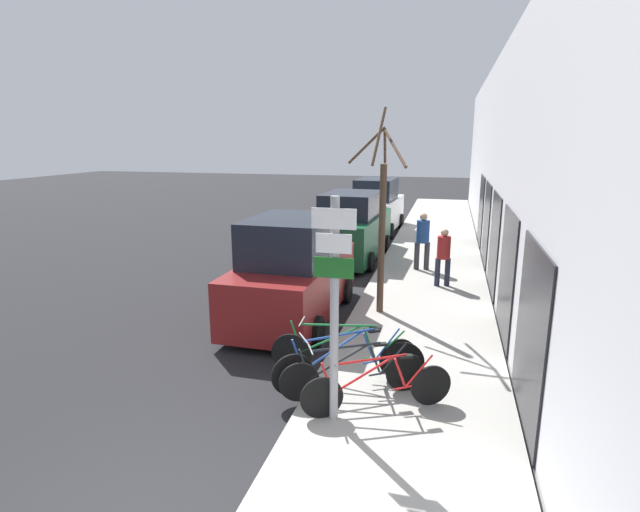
% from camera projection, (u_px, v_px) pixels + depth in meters
% --- Properties ---
extents(ground_plane, '(80.00, 80.00, 0.00)m').
position_uv_depth(ground_plane, '(346.00, 271.00, 15.76)').
color(ground_plane, black).
extents(sidewalk_curb, '(3.20, 32.00, 0.15)m').
position_uv_depth(sidewalk_curb, '(433.00, 254.00, 17.74)').
color(sidewalk_curb, '#9E9B93').
rests_on(sidewalk_curb, ground).
extents(building_facade, '(0.23, 32.00, 6.50)m').
position_uv_depth(building_facade, '(492.00, 165.00, 16.50)').
color(building_facade, '#BCBCC1').
rests_on(building_facade, ground).
extents(signpost, '(0.60, 0.14, 3.21)m').
position_uv_depth(signpost, '(334.00, 302.00, 6.77)').
color(signpost, '#939399').
rests_on(signpost, sidewalk_curb).
extents(bicycle_0, '(2.08, 1.09, 0.88)m').
position_uv_depth(bicycle_0, '(378.00, 388.00, 7.30)').
color(bicycle_0, black).
rests_on(bicycle_0, sidewalk_curb).
extents(bicycle_1, '(2.11, 1.04, 0.87)m').
position_uv_depth(bicycle_1, '(353.00, 373.00, 7.74)').
color(bicycle_1, black).
rests_on(bicycle_1, sidewalk_curb).
extents(bicycle_2, '(2.13, 1.41, 0.95)m').
position_uv_depth(bicycle_2, '(347.00, 363.00, 8.04)').
color(bicycle_2, black).
rests_on(bicycle_2, sidewalk_curb).
extents(bicycle_3, '(2.58, 0.44, 0.96)m').
position_uv_depth(bicycle_3, '(346.00, 354.00, 8.36)').
color(bicycle_3, black).
rests_on(bicycle_3, sidewalk_curb).
extents(parked_car_0, '(2.16, 4.56, 2.39)m').
position_uv_depth(parked_car_0, '(292.00, 274.00, 11.37)').
color(parked_car_0, maroon).
rests_on(parked_car_0, ground).
extents(parked_car_1, '(2.25, 4.77, 2.32)m').
position_uv_depth(parked_car_1, '(352.00, 229.00, 17.00)').
color(parked_car_1, '#144728').
rests_on(parked_car_1, ground).
extents(parked_car_2, '(2.15, 4.43, 2.37)m').
position_uv_depth(parked_car_2, '(376.00, 208.00, 21.97)').
color(parked_car_2, silver).
rests_on(parked_car_2, ground).
extents(pedestrian_near, '(0.41, 0.35, 1.58)m').
position_uv_depth(pedestrian_near, '(443.00, 253.00, 13.43)').
color(pedestrian_near, '#1E2338').
rests_on(pedestrian_near, sidewalk_curb).
extents(pedestrian_far, '(0.46, 0.39, 1.75)m').
position_uv_depth(pedestrian_far, '(423.00, 237.00, 15.09)').
color(pedestrian_far, '#333338').
rests_on(pedestrian_far, sidewalk_curb).
extents(street_tree, '(1.47, 1.84, 4.58)m').
position_uv_depth(street_tree, '(382.00, 223.00, 11.11)').
color(street_tree, '#4C3828').
rests_on(street_tree, sidewalk_curb).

